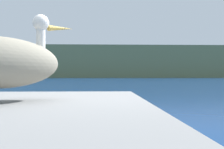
% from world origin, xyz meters
% --- Properties ---
extents(ground_plane, '(260.00, 260.00, 0.00)m').
position_xyz_m(ground_plane, '(0.00, 0.00, 0.00)').
color(ground_plane, navy).
extents(hillside_backdrop, '(140.00, 11.11, 8.90)m').
position_xyz_m(hillside_backdrop, '(0.00, 70.92, 4.45)').
color(hillside_backdrop, '#6B7A51').
rests_on(hillside_backdrop, ground).
extents(pelican, '(1.25, 1.18, 0.86)m').
position_xyz_m(pelican, '(-0.73, -0.80, 1.00)').
color(pelican, gray).
rests_on(pelican, pier_dock).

